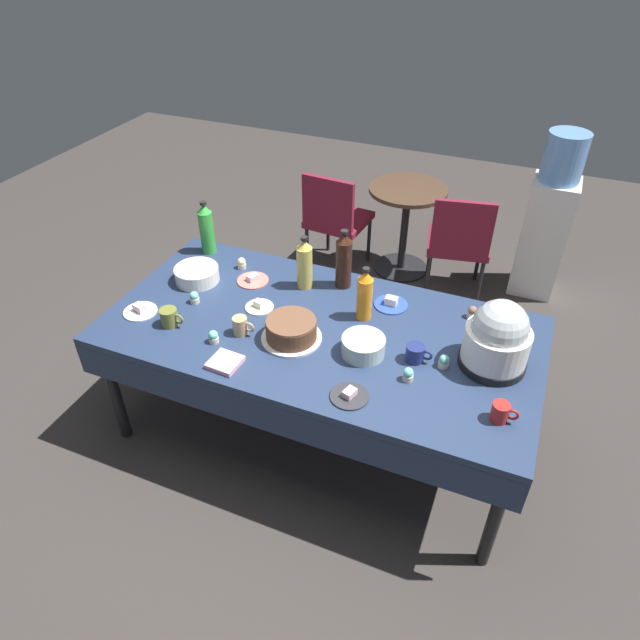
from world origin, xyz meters
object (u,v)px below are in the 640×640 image
at_px(frosted_layer_cake, 291,330).
at_px(soda_bottle_ginger_ale, 305,264).
at_px(glass_salad_bowl, 363,346).
at_px(water_cooler, 547,221).
at_px(coffee_mug_red, 501,412).
at_px(coffee_mug_olive, 170,317).
at_px(dessert_plate_white, 140,310).
at_px(maroon_chair_right, 459,240).
at_px(ceramic_snack_bowl, 197,274).
at_px(coffee_mug_tan, 241,326).
at_px(soda_bottle_lime_soda, 207,229).
at_px(potluck_table, 320,337).
at_px(dessert_plate_coral, 253,280).
at_px(maroon_chair_left, 335,216).
at_px(soda_bottle_cola, 344,261).
at_px(cupcake_berry, 408,375).
at_px(slow_cooker, 497,338).
at_px(cupcake_rose, 472,312).
at_px(cupcake_vanilla, 242,263).
at_px(dessert_plate_cream, 259,306).
at_px(cupcake_mint, 194,297).
at_px(cupcake_lemon, 213,337).
at_px(round_cafe_table, 406,214).
at_px(dessert_plate_cobalt, 391,303).
at_px(coffee_mug_navy, 416,353).
at_px(soda_bottle_orange_juice, 365,295).
at_px(dessert_plate_charcoal, 349,395).
at_px(cupcake_cocoa, 444,362).

xyz_separation_m(frosted_layer_cake, soda_bottle_ginger_ale, (-0.13, 0.45, 0.09)).
bearing_deg(glass_salad_bowl, water_cooler, 71.32).
relative_size(coffee_mug_red, coffee_mug_olive, 0.88).
relative_size(dessert_plate_white, maroon_chair_right, 0.21).
bearing_deg(maroon_chair_right, dessert_plate_white, -125.38).
height_order(ceramic_snack_bowl, coffee_mug_tan, coffee_mug_tan).
relative_size(ceramic_snack_bowl, soda_bottle_lime_soda, 0.75).
relative_size(potluck_table, coffee_mug_olive, 16.88).
distance_m(dessert_plate_coral, maroon_chair_left, 1.42).
bearing_deg(soda_bottle_lime_soda, ceramic_snack_bowl, -70.44).
distance_m(soda_bottle_cola, soda_bottle_ginger_ale, 0.21).
relative_size(dessert_plate_coral, cupcake_berry, 2.66).
bearing_deg(slow_cooker, cupcake_rose, 114.87).
height_order(soda_bottle_lime_soda, coffee_mug_red, soda_bottle_lime_soda).
relative_size(ceramic_snack_bowl, cupcake_vanilla, 3.67).
height_order(dessert_plate_cream, dessert_plate_white, dessert_plate_white).
bearing_deg(slow_cooker, cupcake_mint, -176.22).
xyz_separation_m(cupcake_lemon, round_cafe_table, (0.39, 2.18, -0.28)).
relative_size(glass_salad_bowl, cupcake_vanilla, 3.10).
relative_size(dessert_plate_coral, dessert_plate_cobalt, 0.99).
xyz_separation_m(potluck_table, cupcake_berry, (0.51, -0.20, 0.09)).
bearing_deg(round_cafe_table, glass_salad_bowl, -80.92).
bearing_deg(potluck_table, coffee_mug_navy, -6.21).
bearing_deg(cupcake_mint, glass_salad_bowl, -3.06).
bearing_deg(dessert_plate_cream, frosted_layer_cake, -32.57).
xyz_separation_m(potluck_table, round_cafe_table, (-0.05, 1.87, -0.19)).
xyz_separation_m(soda_bottle_orange_juice, coffee_mug_tan, (-0.52, -0.36, -0.09)).
bearing_deg(coffee_mug_navy, ceramic_snack_bowl, 171.71).
bearing_deg(dessert_plate_cobalt, potluck_table, -130.33).
height_order(dessert_plate_charcoal, coffee_mug_red, coffee_mug_red).
height_order(soda_bottle_lime_soda, soda_bottle_orange_juice, soda_bottle_lime_soda).
bearing_deg(soda_bottle_cola, ceramic_snack_bowl, -160.92).
bearing_deg(maroon_chair_left, cupcake_lemon, -86.56).
relative_size(soda_bottle_cola, soda_bottle_orange_juice, 1.16).
height_order(dessert_plate_cobalt, coffee_mug_olive, coffee_mug_olive).
xyz_separation_m(ceramic_snack_bowl, water_cooler, (1.78, 1.86, -0.20)).
height_order(ceramic_snack_bowl, dessert_plate_white, ceramic_snack_bowl).
distance_m(cupcake_berry, soda_bottle_cola, 0.82).
height_order(cupcake_berry, round_cafe_table, cupcake_berry).
bearing_deg(glass_salad_bowl, soda_bottle_orange_juice, 108.48).
height_order(soda_bottle_lime_soda, coffee_mug_olive, soda_bottle_lime_soda).
bearing_deg(round_cafe_table, maroon_chair_right, -25.73).
height_order(frosted_layer_cake, cupcake_cocoa, frosted_layer_cake).
bearing_deg(dessert_plate_cream, dessert_plate_charcoal, -33.18).
bearing_deg(maroon_chair_left, dessert_plate_coral, -88.39).
distance_m(cupcake_berry, soda_bottle_orange_juice, 0.51).
bearing_deg(soda_bottle_ginger_ale, ceramic_snack_bowl, -162.78).
distance_m(soda_bottle_lime_soda, soda_bottle_orange_juice, 1.13).
height_order(dessert_plate_white, coffee_mug_tan, coffee_mug_tan).
height_order(cupcake_mint, soda_bottle_cola, soda_bottle_cola).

